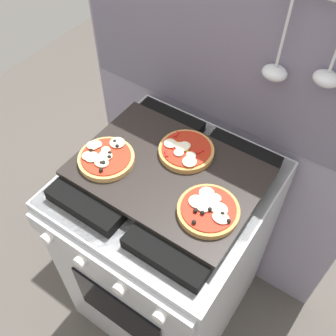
{
  "coord_description": "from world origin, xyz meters",
  "views": [
    {
      "loc": [
        0.42,
        -0.61,
        1.8
      ],
      "look_at": [
        0.0,
        0.0,
        0.93
      ],
      "focal_mm": 42.05,
      "sensor_mm": 36.0,
      "label": 1
    }
  ],
  "objects_px": {
    "baking_tray": "(168,172)",
    "pizza_right": "(209,209)",
    "pizza_left": "(105,157)",
    "pizza_center": "(186,151)",
    "stove": "(168,248)"
  },
  "relations": [
    {
      "from": "stove",
      "to": "pizza_left",
      "type": "relative_size",
      "value": 5.32
    },
    {
      "from": "pizza_left",
      "to": "pizza_right",
      "type": "distance_m",
      "value": 0.35
    },
    {
      "from": "stove",
      "to": "pizza_right",
      "type": "distance_m",
      "value": 0.51
    },
    {
      "from": "stove",
      "to": "baking_tray",
      "type": "height_order",
      "value": "baking_tray"
    },
    {
      "from": "pizza_right",
      "to": "pizza_center",
      "type": "distance_m",
      "value": 0.22
    },
    {
      "from": "stove",
      "to": "baking_tray",
      "type": "distance_m",
      "value": 0.46
    },
    {
      "from": "baking_tray",
      "to": "pizza_center",
      "type": "height_order",
      "value": "pizza_center"
    },
    {
      "from": "pizza_center",
      "to": "stove",
      "type": "bearing_deg",
      "value": -94.47
    },
    {
      "from": "pizza_center",
      "to": "pizza_left",
      "type": "bearing_deg",
      "value": -138.96
    },
    {
      "from": "baking_tray",
      "to": "pizza_left",
      "type": "relative_size",
      "value": 3.19
    },
    {
      "from": "pizza_right",
      "to": "pizza_center",
      "type": "relative_size",
      "value": 1.0
    },
    {
      "from": "pizza_right",
      "to": "pizza_left",
      "type": "bearing_deg",
      "value": -177.99
    },
    {
      "from": "baking_tray",
      "to": "pizza_right",
      "type": "xyz_separation_m",
      "value": [
        0.17,
        -0.06,
        0.02
      ]
    },
    {
      "from": "stove",
      "to": "pizza_center",
      "type": "height_order",
      "value": "pizza_center"
    },
    {
      "from": "baking_tray",
      "to": "pizza_right",
      "type": "height_order",
      "value": "pizza_right"
    }
  ]
}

